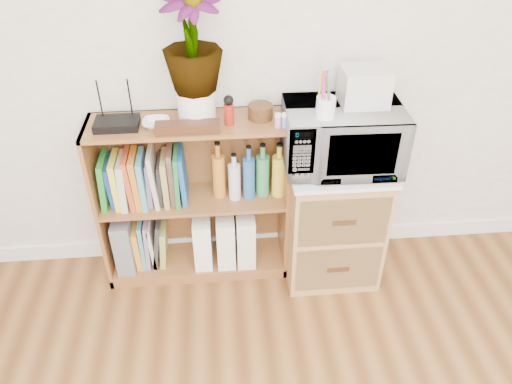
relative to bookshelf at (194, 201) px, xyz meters
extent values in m
cube|color=white|center=(0.35, 0.14, -0.42)|extent=(4.00, 0.02, 0.10)
cube|color=brown|center=(0.00, 0.00, 0.00)|extent=(1.00, 0.30, 0.95)
cube|color=#9E7542|center=(0.75, -0.08, -0.12)|extent=(0.50, 0.45, 0.70)
imported|color=silver|center=(0.75, -0.08, 0.40)|extent=(0.58, 0.40, 0.31)
cylinder|color=white|center=(0.64, -0.17, 0.61)|extent=(0.09, 0.09, 0.10)
cube|color=silver|center=(0.84, -0.04, 0.65)|extent=(0.22, 0.18, 0.17)
cube|color=black|center=(-0.33, -0.02, 0.49)|extent=(0.21, 0.14, 0.04)
imported|color=white|center=(-0.14, -0.03, 0.49)|extent=(0.13, 0.13, 0.03)
cylinder|color=white|center=(0.05, 0.02, 0.55)|extent=(0.18, 0.18, 0.15)
imported|color=#2C6729|center=(0.05, 0.02, 0.87)|extent=(0.27, 0.27, 0.49)
cube|color=#351D0E|center=(0.01, -0.10, 0.50)|extent=(0.30, 0.08, 0.05)
cylinder|color=maroon|center=(0.20, -0.04, 0.53)|extent=(0.05, 0.05, 0.10)
cylinder|color=#361F0E|center=(0.36, 0.01, 0.51)|extent=(0.12, 0.12, 0.07)
cube|color=#D77787|center=(0.46, -0.09, 0.50)|extent=(0.11, 0.04, 0.05)
cube|color=slate|center=(-0.40, 0.00, -0.24)|extent=(0.10, 0.26, 0.33)
cube|color=white|center=(0.03, -0.01, -0.25)|extent=(0.10, 0.25, 0.31)
cube|color=white|center=(0.16, -0.01, -0.25)|extent=(0.10, 0.25, 0.32)
cube|color=white|center=(0.27, -0.01, -0.24)|extent=(0.10, 0.26, 0.32)
cube|color=#217C28|center=(-0.45, 0.00, 0.16)|extent=(0.04, 0.20, 0.27)
cube|color=#193B99|center=(-0.42, 0.00, 0.14)|extent=(0.04, 0.20, 0.24)
cube|color=yellow|center=(-0.38, 0.00, 0.16)|extent=(0.03, 0.20, 0.27)
cube|color=#B8B8B2|center=(-0.35, 0.00, 0.16)|extent=(0.04, 0.20, 0.27)
cube|color=#BD4620|center=(-0.31, 0.00, 0.17)|extent=(0.04, 0.20, 0.30)
cube|color=#BF7121|center=(-0.28, 0.00, 0.17)|extent=(0.04, 0.20, 0.29)
cube|color=teal|center=(-0.25, 0.00, 0.17)|extent=(0.03, 0.20, 0.28)
cube|color=#85679A|center=(-0.22, 0.00, 0.15)|extent=(0.03, 0.20, 0.25)
cube|color=#C6B59A|center=(-0.19, 0.00, 0.18)|extent=(0.04, 0.20, 0.31)
cube|color=#252525|center=(-0.16, 0.00, 0.14)|extent=(0.04, 0.20, 0.24)
cube|color=#9E8B48|center=(-0.13, 0.00, 0.16)|extent=(0.03, 0.20, 0.26)
cube|color=brown|center=(-0.10, 0.00, 0.18)|extent=(0.03, 0.20, 0.30)
cube|color=#1D6E39|center=(-0.07, 0.00, 0.17)|extent=(0.03, 0.20, 0.29)
cube|color=#1B55A2|center=(-0.05, 0.00, 0.17)|extent=(0.04, 0.20, 0.28)
cylinder|color=#C47424|center=(0.14, 0.00, 0.18)|extent=(0.07, 0.07, 0.31)
cylinder|color=silver|center=(0.22, 0.00, 0.16)|extent=(0.06, 0.06, 0.26)
cylinder|color=#245FAA|center=(0.30, 0.00, 0.18)|extent=(0.06, 0.06, 0.30)
cylinder|color=#369656|center=(0.37, 0.00, 0.17)|extent=(0.07, 0.07, 0.30)
cylinder|color=gold|center=(0.45, 0.00, 0.18)|extent=(0.07, 0.07, 0.30)
cube|color=orange|center=(-0.33, 0.00, -0.28)|extent=(0.04, 0.19, 0.25)
cube|color=teal|center=(-0.30, 0.00, -0.26)|extent=(0.02, 0.19, 0.30)
cube|color=#8C669A|center=(-0.28, 0.00, -0.26)|extent=(0.03, 0.19, 0.29)
cube|color=beige|center=(-0.25, 0.00, -0.27)|extent=(0.03, 0.19, 0.28)
cube|color=#2B2B2B|center=(-0.23, 0.00, -0.26)|extent=(0.07, 0.19, 0.30)
cube|color=#959A47|center=(-0.19, 0.00, -0.28)|extent=(0.05, 0.19, 0.24)
camera|label=1|loc=(0.14, -2.18, 1.60)|focal=35.00mm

